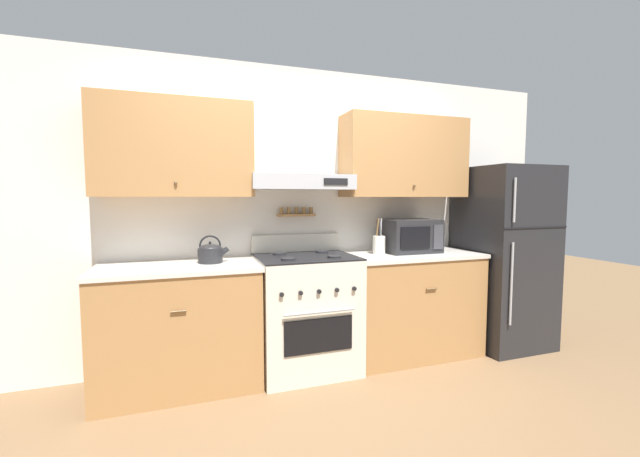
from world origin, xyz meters
TOP-DOWN VIEW (x-y plane):
  - ground_plane at (0.00, 0.00)m, footprint 16.00×16.00m
  - wall_back at (0.01, 0.60)m, footprint 5.20×0.46m
  - counter_left at (-0.98, 0.33)m, footprint 1.17×0.65m
  - counter_right at (1.00, 0.33)m, footprint 1.20×0.65m
  - stove_range at (0.00, 0.31)m, footprint 0.79×0.68m
  - refrigerator at (1.98, 0.26)m, footprint 0.71×0.76m
  - tea_kettle at (-0.75, 0.37)m, footprint 0.24×0.19m
  - microwave at (1.02, 0.39)m, footprint 0.49×0.37m
  - utensil_crock at (0.70, 0.37)m, footprint 0.11×0.11m

SIDE VIEW (x-z plane):
  - ground_plane at x=0.00m, z-range 0.00..0.00m
  - counter_right at x=1.00m, z-range 0.00..0.93m
  - counter_left at x=-0.98m, z-range 0.00..0.93m
  - stove_range at x=0.00m, z-range -0.07..1.03m
  - refrigerator at x=1.98m, z-range 0.00..1.71m
  - tea_kettle at x=-0.75m, z-range 0.90..1.11m
  - utensil_crock at x=0.70m, z-range 0.85..1.17m
  - microwave at x=1.02m, z-range 0.93..1.23m
  - wall_back at x=0.01m, z-range 0.18..2.73m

